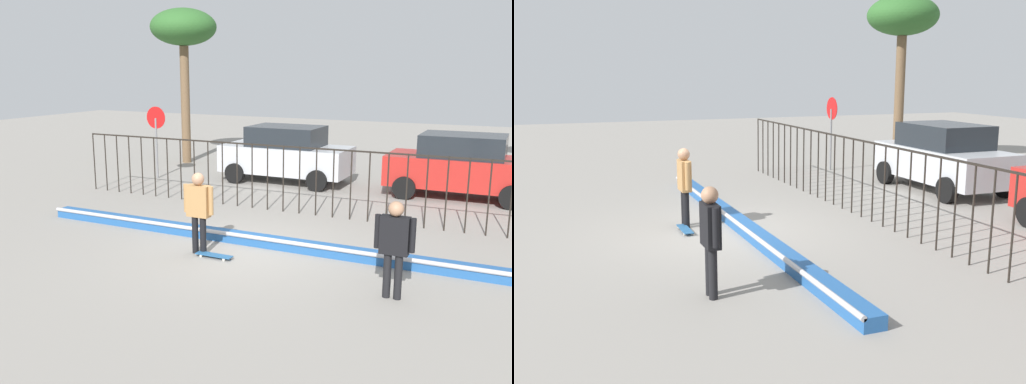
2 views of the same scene
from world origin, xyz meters
TOP-DOWN VIEW (x-y plane):
  - ground_plane at (0.00, 0.00)m, footprint 60.00×60.00m
  - bowl_coping_ledge at (0.00, 0.44)m, footprint 11.00×0.40m
  - perimeter_fence at (-0.00, 3.41)m, footprint 14.04×0.04m
  - skateboarder at (-0.64, -0.60)m, footprint 0.70×0.26m
  - skateboard at (-0.22, -0.72)m, footprint 0.80×0.20m
  - camera_operator at (3.53, -1.18)m, footprint 0.68×0.26m
  - parked_car_silver at (-1.98, 7.18)m, footprint 4.30×2.12m
  - parked_car_red at (3.62, 7.30)m, footprint 4.30×2.12m
  - stop_sign at (-6.33, 5.84)m, footprint 0.76×0.07m
  - palm_tree_short at (-7.24, 9.13)m, footprint 2.61×2.61m

SIDE VIEW (x-z plane):
  - ground_plane at x=0.00m, z-range 0.00..0.00m
  - skateboard at x=-0.22m, z-range 0.02..0.10m
  - bowl_coping_ledge at x=0.00m, z-range -0.01..0.25m
  - parked_car_silver at x=-1.98m, z-range 0.02..1.92m
  - parked_car_red at x=3.62m, z-range 0.02..1.92m
  - camera_operator at x=3.53m, z-range 0.17..1.86m
  - skateboarder at x=-0.64m, z-range 0.17..1.90m
  - perimeter_fence at x=0.00m, z-range 0.21..2.01m
  - stop_sign at x=-6.33m, z-range 0.37..2.87m
  - palm_tree_short at x=-7.24m, z-range 2.15..8.22m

